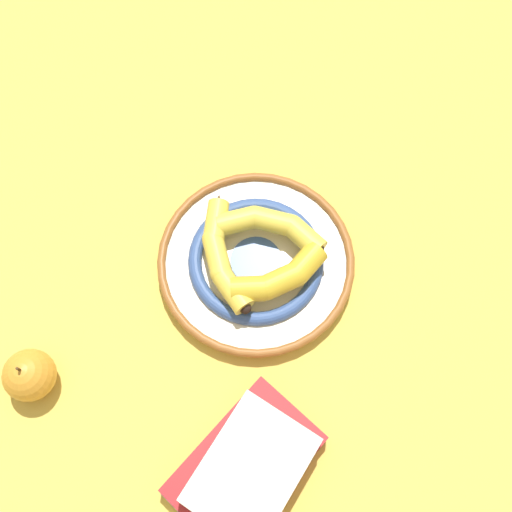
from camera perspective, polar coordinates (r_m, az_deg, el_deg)
ground_plane at (r=0.96m, az=-1.71°, el=-2.06°), size 2.80×2.80×0.00m
decorative_bowl at (r=0.95m, az=0.00°, el=-0.50°), size 0.31×0.31×0.03m
banana_a at (r=0.92m, az=-3.36°, el=0.21°), size 0.08×0.21×0.03m
banana_b at (r=0.90m, az=2.06°, el=-2.14°), size 0.18×0.06×0.04m
banana_c at (r=0.94m, az=1.70°, el=2.78°), size 0.16×0.14×0.04m
book_stack at (r=0.87m, az=-0.90°, el=-19.51°), size 0.24×0.21×0.07m
apple at (r=0.94m, az=-20.76°, el=-10.56°), size 0.08×0.08×0.09m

